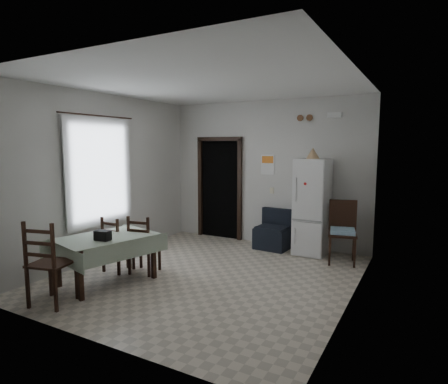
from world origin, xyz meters
The scene contains 25 objects.
ground centered at (0.00, 0.00, 0.00)m, with size 4.50×4.50×0.00m, color #C3B59F.
ceiling centered at (0.00, 0.00, 2.90)m, with size 4.20×4.50×0.02m, color white, non-canonical shape.
wall_back centered at (0.00, 2.25, 1.45)m, with size 4.20×0.02×2.90m, color beige, non-canonical shape.
wall_front centered at (0.00, -2.25, 1.45)m, with size 4.20×0.02×2.90m, color beige, non-canonical shape.
wall_left centered at (-2.10, 0.00, 1.45)m, with size 0.02×4.50×2.90m, color beige, non-canonical shape.
wall_right centered at (2.10, 0.00, 1.45)m, with size 0.02×4.50×2.90m, color beige, non-canonical shape.
doorway centered at (-1.05, 2.45, 1.06)m, with size 1.06×0.52×2.22m.
window_recess centered at (-2.15, -0.20, 1.55)m, with size 0.10×1.20×1.60m, color silver.
curtain centered at (-2.04, -0.20, 1.55)m, with size 0.02×1.45×1.85m, color silver.
curtain_rod centered at (-2.03, -0.20, 2.50)m, with size 0.02×0.02×1.60m, color black.
calendar centered at (0.05, 2.24, 1.62)m, with size 0.28×0.02×0.40m, color white.
calendar_image centered at (0.05, 2.23, 1.72)m, with size 0.24×0.01×0.14m, color orange.
light_switch centered at (0.15, 2.24, 1.10)m, with size 0.08×0.02×0.12m, color beige.
vent_left centered at (0.70, 2.23, 2.52)m, with size 0.12×0.12×0.03m, color brown.
vent_right centered at (0.88, 2.23, 2.52)m, with size 0.12×0.12×0.03m, color brown.
emergency_light centered at (1.35, 2.21, 2.55)m, with size 0.25×0.07×0.09m, color white.
fridge centered at (1.06, 1.93, 0.88)m, with size 0.57×0.57×1.76m, color silver, non-canonical shape.
tan_cone centered at (1.06, 1.89, 1.86)m, with size 0.24×0.24×0.20m, color tan.
navy_seat centered at (0.31, 1.93, 0.38)m, with size 0.63×0.61×0.76m, color black, non-canonical shape.
corner_chair centered at (1.68, 1.62, 0.53)m, with size 0.46×0.46×1.07m, color black, non-canonical shape.
dining_table centered at (-1.15, -0.96, 0.35)m, with size 0.88×1.33×0.69m, color #98A990, non-canonical shape.
black_bag centered at (-1.02, -1.15, 0.76)m, with size 0.21×0.13×0.14m, color black.
dining_chair_far_left centered at (-1.39, -0.49, 0.44)m, with size 0.38×0.38×0.89m, color black, non-canonical shape.
dining_chair_far_right centered at (-0.96, -0.36, 0.46)m, with size 0.40×0.40×0.93m, color black, non-canonical shape.
dining_chair_near_head centered at (-1.20, -1.83, 0.55)m, with size 0.47×0.47×1.09m, color black, non-canonical shape.
Camera 1 is at (2.90, -4.79, 2.00)m, focal length 30.00 mm.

